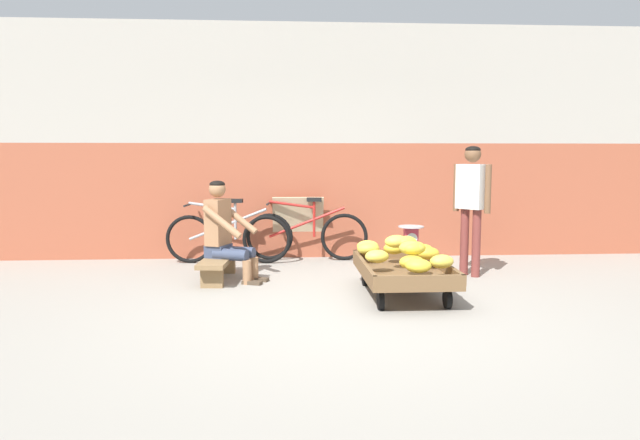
% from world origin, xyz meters
% --- Properties ---
extents(ground_plane, '(80.00, 80.00, 0.00)m').
position_xyz_m(ground_plane, '(0.00, 0.00, 0.00)').
color(ground_plane, gray).
extents(back_wall, '(16.00, 0.30, 3.21)m').
position_xyz_m(back_wall, '(0.00, 3.13, 1.61)').
color(back_wall, '#A35138').
rests_on(back_wall, ground).
extents(banana_cart, '(0.84, 1.44, 0.36)m').
position_xyz_m(banana_cart, '(0.66, 0.68, 0.24)').
color(banana_cart, brown).
rests_on(banana_cart, ground).
extents(banana_pile, '(0.84, 1.38, 0.26)m').
position_xyz_m(banana_pile, '(0.66, 0.64, 0.46)').
color(banana_pile, gold).
rests_on(banana_pile, banana_cart).
extents(low_bench, '(0.39, 1.12, 0.27)m').
position_xyz_m(low_bench, '(-1.28, 1.56, 0.20)').
color(low_bench, olive).
rests_on(low_bench, ground).
extents(vendor_seated, '(0.74, 0.62, 1.14)m').
position_xyz_m(vendor_seated, '(-1.20, 1.53, 0.57)').
color(vendor_seated, '#9E704C').
rests_on(vendor_seated, ground).
extents(plastic_crate, '(0.36, 0.28, 0.30)m').
position_xyz_m(plastic_crate, '(0.96, 1.68, 0.15)').
color(plastic_crate, '#19847F').
rests_on(plastic_crate, ground).
extents(weighing_scale, '(0.30, 0.30, 0.29)m').
position_xyz_m(weighing_scale, '(0.96, 1.68, 0.45)').
color(weighing_scale, '#28282D').
rests_on(weighing_scale, plastic_crate).
extents(bicycle_near_left, '(1.66, 0.48, 0.86)m').
position_xyz_m(bicycle_near_left, '(-1.28, 2.60, 0.35)').
color(bicycle_near_left, black).
rests_on(bicycle_near_left, ground).
extents(bicycle_far_left, '(1.66, 0.48, 0.86)m').
position_xyz_m(bicycle_far_left, '(-0.23, 2.77, 0.35)').
color(bicycle_far_left, black).
rests_on(bicycle_far_left, ground).
extents(sign_board, '(0.70, 0.31, 0.86)m').
position_xyz_m(sign_board, '(-0.34, 2.97, 0.43)').
color(sign_board, '#C6B289').
rests_on(sign_board, ground).
extents(customer_adult, '(0.36, 0.40, 1.53)m').
position_xyz_m(customer_adult, '(1.66, 1.61, 0.95)').
color(customer_adult, brown).
rests_on(customer_adult, ground).
extents(shopping_bag, '(0.18, 0.12, 0.24)m').
position_xyz_m(shopping_bag, '(0.85, 1.15, 0.12)').
color(shopping_bag, '#3370B7').
rests_on(shopping_bag, ground).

